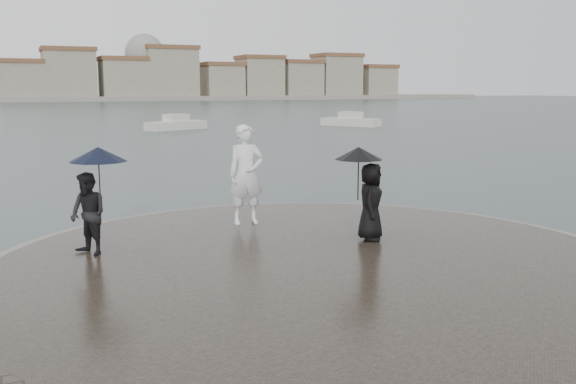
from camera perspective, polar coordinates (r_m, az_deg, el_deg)
name	(u,v)px	position (r m, az deg, el deg)	size (l,w,h in m)	color
ground	(433,350)	(9.16, 12.73, -13.51)	(400.00, 400.00, 0.00)	#2B3835
kerb_ring	(317,271)	(11.92, 2.58, -7.06)	(12.50, 12.50, 0.32)	gray
quay_tip	(317,270)	(11.91, 2.58, -6.97)	(11.90, 11.90, 0.36)	#2D261E
statue	(246,175)	(14.86, -3.74, 1.56)	(0.84, 0.55, 2.31)	white
visitor_left	(91,195)	(12.67, -17.08, -0.23)	(1.25, 1.13, 2.04)	black
visitor_right	(367,188)	(13.33, 7.06, 0.35)	(1.19, 1.07, 1.95)	black
boats	(153,128)	(51.02, -11.95, 5.60)	(44.18, 10.24, 1.50)	beige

